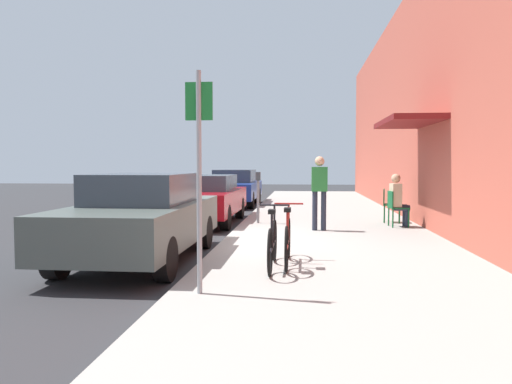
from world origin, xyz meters
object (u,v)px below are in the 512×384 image
at_px(parked_car_1, 205,198).
at_px(parked_car_2, 235,187).
at_px(street_sign, 199,164).
at_px(pedestrian_standing, 319,187).
at_px(parking_meter, 258,193).
at_px(cafe_chair_1, 389,203).
at_px(parked_car_0, 142,216).
at_px(bicycle_1, 288,241).
at_px(cafe_chair_0, 395,206).
at_px(seated_patron_0, 398,198).
at_px(bicycle_0, 272,244).

xyz_separation_m(parked_car_1, parked_car_2, (0.00, 5.89, 0.03)).
height_order(street_sign, pedestrian_standing, street_sign).
height_order(parking_meter, cafe_chair_1, parking_meter).
relative_size(parked_car_0, parked_car_1, 1.00).
height_order(parking_meter, bicycle_1, parking_meter).
distance_m(cafe_chair_0, seated_patron_0, 0.20).
height_order(parked_car_2, street_sign, street_sign).
bearing_deg(parked_car_2, bicycle_1, -78.20).
distance_m(parking_meter, bicycle_1, 5.29).
xyz_separation_m(parked_car_0, bicycle_1, (2.48, -0.65, -0.28)).
height_order(parked_car_1, bicycle_0, parked_car_1).
distance_m(parked_car_2, street_sign, 13.72).
height_order(cafe_chair_1, pedestrian_standing, pedestrian_standing).
bearing_deg(parking_meter, bicycle_0, -82.56).
xyz_separation_m(seated_patron_0, cafe_chair_1, (-0.06, 0.92, -0.19)).
relative_size(street_sign, bicycle_1, 1.52).
relative_size(parking_meter, street_sign, 0.51).
bearing_deg(street_sign, bicycle_0, 62.17).
height_order(bicycle_1, seated_patron_0, seated_patron_0).
distance_m(parked_car_1, parking_meter, 1.74).
relative_size(parked_car_1, bicycle_1, 2.57).
bearing_deg(parked_car_1, street_sign, -79.00).
bearing_deg(parking_meter, parked_car_1, 153.33).
bearing_deg(pedestrian_standing, parking_meter, 140.44).
bearing_deg(cafe_chair_0, parked_car_1, 166.12).
distance_m(cafe_chair_0, pedestrian_standing, 2.10).
distance_m(parked_car_0, bicycle_1, 2.58).
relative_size(parked_car_1, street_sign, 1.69).
distance_m(parking_meter, cafe_chair_0, 3.43).
height_order(cafe_chair_0, seated_patron_0, seated_patron_0).
xyz_separation_m(parked_car_2, bicycle_1, (2.48, -11.86, -0.25)).
distance_m(street_sign, pedestrian_standing, 5.92).
xyz_separation_m(bicycle_1, cafe_chair_1, (2.46, 5.68, 0.14)).
xyz_separation_m(bicycle_1, pedestrian_standing, (0.60, 3.93, 0.64)).
relative_size(parked_car_1, seated_patron_0, 3.41).
distance_m(street_sign, seated_patron_0, 7.43).
xyz_separation_m(parked_car_1, bicycle_1, (2.48, -5.97, -0.23)).
distance_m(bicycle_1, cafe_chair_1, 6.19).
relative_size(parked_car_1, cafe_chair_1, 5.06).
distance_m(cafe_chair_1, pedestrian_standing, 2.60).
bearing_deg(pedestrian_standing, bicycle_1, -98.66).
height_order(bicycle_0, seated_patron_0, seated_patron_0).
distance_m(bicycle_0, cafe_chair_0, 5.71).
bearing_deg(parking_meter, parked_car_2, 103.09).
height_order(street_sign, seated_patron_0, street_sign).
xyz_separation_m(parked_car_1, seated_patron_0, (5.00, -1.22, 0.11)).
bearing_deg(seated_patron_0, pedestrian_standing, -156.75).
bearing_deg(cafe_chair_0, bicycle_1, -117.38).
bearing_deg(parking_meter, street_sign, -90.41).
xyz_separation_m(bicycle_1, cafe_chair_0, (2.46, 4.75, 0.14)).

